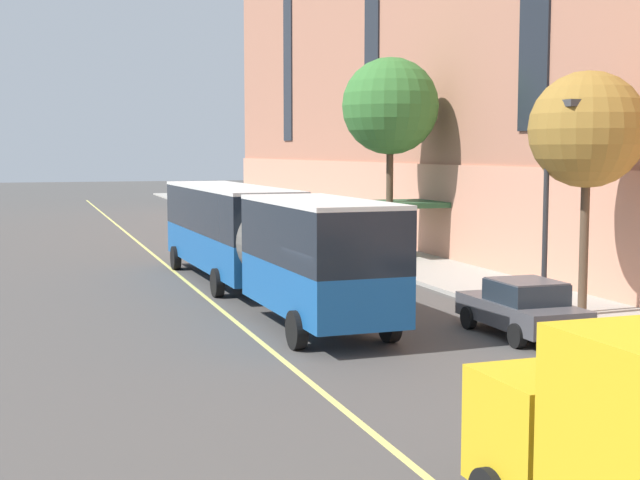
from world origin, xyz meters
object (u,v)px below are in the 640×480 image
Objects in this scene: parked_car_darkgray_2 at (522,308)px; street_tree_far_uptown at (390,107)px; city_bus at (256,235)px; parked_car_black_1 at (356,254)px; street_lamp at (551,183)px; street_tree_mid_block at (587,130)px.

parked_car_darkgray_2 is 0.47× the size of street_tree_far_uptown.
street_tree_far_uptown is at bearing 79.84° from parked_car_darkgray_2.
parked_car_darkgray_2 is at bearing -100.16° from street_tree_far_uptown.
city_bus is 4.44× the size of parked_car_black_1.
street_lamp is (-1.15, -14.88, -2.92)m from street_tree_far_uptown.
street_tree_mid_block is 0.80× the size of street_tree_far_uptown.
city_bus is 2.74× the size of street_tree_mid_block.
parked_car_black_1 is at bearing 39.86° from city_bus.
street_tree_mid_block reaches higher than city_bus.
parked_car_black_1 is at bearing 98.23° from street_lamp.
parked_car_darkgray_2 is 0.67× the size of street_lamp.
parked_car_black_1 is 1.05× the size of parked_car_darkgray_2.
parked_car_black_1 and parked_car_darkgray_2 have the same top height.
parked_car_darkgray_2 is 0.59× the size of street_tree_mid_block.
parked_car_darkgray_2 is (5.24, -8.69, -1.35)m from city_bus.
street_lamp is at bearing 178.29° from street_tree_mid_block.
city_bus is 7.10m from parked_car_black_1.
street_tree_mid_block is at bearing -76.34° from parked_car_black_1.
parked_car_darkgray_2 is (-0.11, -13.16, -0.00)m from parked_car_black_1.
parked_car_darkgray_2 is at bearing -152.72° from street_tree_mid_block.
city_bus is 11.42m from street_tree_mid_block.
street_lamp is (1.68, -11.61, 3.29)m from parked_car_black_1.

